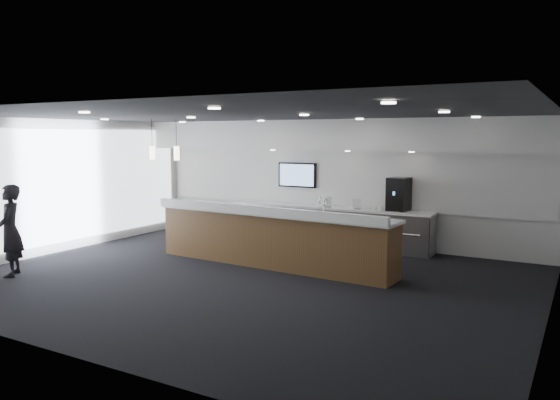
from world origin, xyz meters
The scene contains 23 objects.
ground centered at (0.00, 0.00, 0.00)m, with size 10.00×10.00×0.00m, color black.
ceiling centered at (0.00, 0.00, 3.00)m, with size 10.00×8.00×0.02m, color black.
back_wall centered at (0.00, 4.00, 1.50)m, with size 10.00×0.02×3.00m, color silver.
left_wall centered at (-5.00, 0.00, 1.50)m, with size 0.02×8.00×3.00m, color silver.
right_wall centered at (5.00, 0.00, 1.50)m, with size 0.02×8.00×3.00m, color silver.
soffit_bulkhead centered at (0.00, 3.55, 2.65)m, with size 10.00×0.90×0.70m, color silver.
alcove_panel centered at (0.00, 3.97, 1.60)m, with size 9.80×0.06×1.40m, color silver.
window_blinds_wall centered at (-4.96, 0.00, 1.50)m, with size 0.04×7.36×2.55m, color silver.
back_credenza centered at (0.00, 3.64, 0.48)m, with size 5.06×0.66×0.95m.
wall_tv centered at (-1.00, 3.91, 1.65)m, with size 1.05×0.08×0.62m.
pendant_left centered at (-2.40, 0.80, 2.25)m, with size 0.12×0.12×0.30m, color #F8E4C2.
pendant_right centered at (-3.10, 0.80, 2.25)m, with size 0.12×0.12×0.30m, color #F8E4C2.
ceiling_can_lights centered at (0.00, 0.00, 2.97)m, with size 7.00×5.00×0.02m, color white, non-canonical shape.
service_counter centered at (-0.12, 1.16, 0.57)m, with size 5.35×1.16×1.49m.
coffee_machine centered at (1.69, 3.70, 1.32)m, with size 0.48×0.58×0.75m.
info_sign_left centered at (0.03, 3.52, 1.07)m, with size 0.18×0.02×0.25m, color silver.
info_sign_right centered at (0.77, 3.52, 1.07)m, with size 0.18×0.02×0.24m, color silver.
lounge_guest centered at (-3.97, -1.95, 0.86)m, with size 0.63×0.41×1.73m, color black.
cup_0 centered at (1.76, 3.54, 1.00)m, with size 0.11×0.11×0.10m, color white.
cup_1 centered at (1.62, 3.54, 1.00)m, with size 0.11×0.11×0.10m, color white.
cup_2 centered at (1.48, 3.54, 1.00)m, with size 0.11×0.11×0.10m, color white.
cup_3 centered at (1.34, 3.54, 1.00)m, with size 0.11×0.11×0.10m, color white.
cup_4 centered at (1.20, 3.54, 1.00)m, with size 0.11×0.11×0.10m, color white.
Camera 1 is at (5.42, -8.19, 2.61)m, focal length 35.00 mm.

